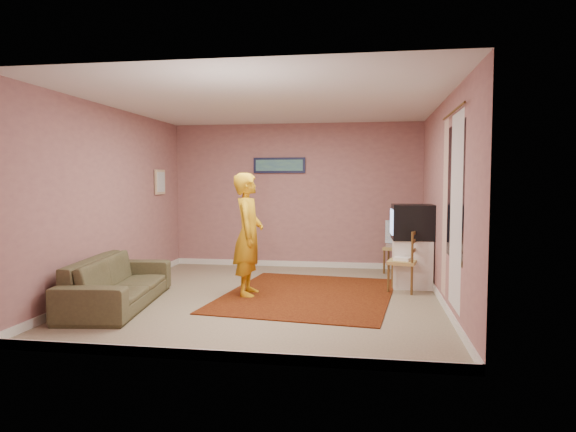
% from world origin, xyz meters
% --- Properties ---
extents(ground, '(5.00, 5.00, 0.00)m').
position_xyz_m(ground, '(0.00, 0.00, 0.00)').
color(ground, gray).
rests_on(ground, ground).
extents(wall_back, '(4.50, 0.02, 2.60)m').
position_xyz_m(wall_back, '(0.00, 2.50, 1.30)').
color(wall_back, '#A56F6C').
rests_on(wall_back, ground).
extents(wall_front, '(4.50, 0.02, 2.60)m').
position_xyz_m(wall_front, '(0.00, -2.50, 1.30)').
color(wall_front, '#A56F6C').
rests_on(wall_front, ground).
extents(wall_left, '(0.02, 5.00, 2.60)m').
position_xyz_m(wall_left, '(-2.25, 0.00, 1.30)').
color(wall_left, '#A56F6C').
rests_on(wall_left, ground).
extents(wall_right, '(0.02, 5.00, 2.60)m').
position_xyz_m(wall_right, '(2.25, 0.00, 1.30)').
color(wall_right, '#A56F6C').
rests_on(wall_right, ground).
extents(ceiling, '(4.50, 5.00, 0.02)m').
position_xyz_m(ceiling, '(0.00, 0.00, 2.60)').
color(ceiling, silver).
rests_on(ceiling, wall_back).
extents(baseboard_back, '(4.50, 0.02, 0.10)m').
position_xyz_m(baseboard_back, '(0.00, 2.49, 0.05)').
color(baseboard_back, white).
rests_on(baseboard_back, ground).
extents(baseboard_front, '(4.50, 0.02, 0.10)m').
position_xyz_m(baseboard_front, '(0.00, -2.49, 0.05)').
color(baseboard_front, white).
rests_on(baseboard_front, ground).
extents(baseboard_left, '(0.02, 5.00, 0.10)m').
position_xyz_m(baseboard_left, '(-2.24, 0.00, 0.05)').
color(baseboard_left, white).
rests_on(baseboard_left, ground).
extents(baseboard_right, '(0.02, 5.00, 0.10)m').
position_xyz_m(baseboard_right, '(2.24, 0.00, 0.05)').
color(baseboard_right, white).
rests_on(baseboard_right, ground).
extents(window, '(0.01, 1.10, 1.50)m').
position_xyz_m(window, '(2.24, -0.90, 1.45)').
color(window, black).
rests_on(window, wall_right).
extents(curtain_sheer, '(0.01, 0.75, 2.10)m').
position_xyz_m(curtain_sheer, '(2.23, -1.05, 1.25)').
color(curtain_sheer, white).
rests_on(curtain_sheer, wall_right).
extents(curtain_floral, '(0.01, 0.35, 2.10)m').
position_xyz_m(curtain_floral, '(2.21, -0.35, 1.25)').
color(curtain_floral, '#F2E3CE').
rests_on(curtain_floral, wall_right).
extents(curtain_rod, '(0.02, 1.40, 0.02)m').
position_xyz_m(curtain_rod, '(2.20, -0.90, 2.32)').
color(curtain_rod, brown).
rests_on(curtain_rod, wall_right).
extents(picture_back, '(0.95, 0.04, 0.28)m').
position_xyz_m(picture_back, '(-0.30, 2.47, 1.85)').
color(picture_back, '#131635').
rests_on(picture_back, wall_back).
extents(picture_left, '(0.04, 0.38, 0.42)m').
position_xyz_m(picture_left, '(-2.22, 1.60, 1.55)').
color(picture_left, beige).
rests_on(picture_left, wall_left).
extents(area_rug, '(2.51, 3.00, 0.01)m').
position_xyz_m(area_rug, '(0.50, 0.21, 0.01)').
color(area_rug, black).
rests_on(area_rug, ground).
extents(tv_cabinet, '(0.56, 0.51, 0.71)m').
position_xyz_m(tv_cabinet, '(1.95, 0.97, 0.36)').
color(tv_cabinet, white).
rests_on(tv_cabinet, ground).
extents(crt_tv, '(0.62, 0.56, 0.52)m').
position_xyz_m(crt_tv, '(1.94, 0.97, 0.97)').
color(crt_tv, black).
rests_on(crt_tv, tv_cabinet).
extents(chair_a, '(0.48, 0.46, 0.47)m').
position_xyz_m(chair_a, '(1.78, 2.14, 0.53)').
color(chair_a, tan).
rests_on(chair_a, ground).
extents(dvd_player, '(0.36, 0.30, 0.05)m').
position_xyz_m(dvd_player, '(1.78, 2.14, 0.47)').
color(dvd_player, silver).
rests_on(dvd_player, chair_a).
extents(blue_throw, '(0.37, 0.05, 0.39)m').
position_xyz_m(blue_throw, '(1.78, 2.20, 0.70)').
color(blue_throw, '#9BD2FF').
rests_on(blue_throw, chair_a).
extents(chair_b, '(0.45, 0.47, 0.48)m').
position_xyz_m(chair_b, '(1.79, 0.63, 0.53)').
color(chair_b, tan).
rests_on(chair_b, ground).
extents(game_console, '(0.26, 0.22, 0.04)m').
position_xyz_m(game_console, '(1.79, 0.63, 0.47)').
color(game_console, white).
rests_on(game_console, chair_b).
extents(sofa, '(1.09, 2.18, 0.61)m').
position_xyz_m(sofa, '(-1.80, -0.75, 0.30)').
color(sofa, brown).
rests_on(sofa, ground).
extents(person, '(0.45, 0.64, 1.68)m').
position_xyz_m(person, '(-0.31, 0.08, 0.84)').
color(person, gold).
rests_on(person, ground).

